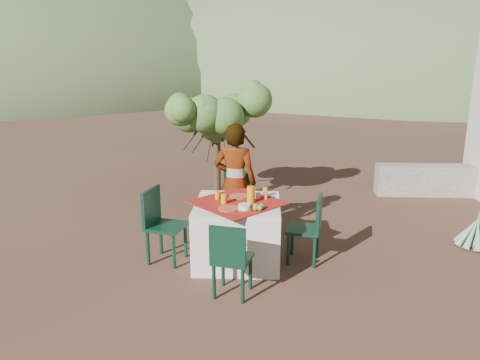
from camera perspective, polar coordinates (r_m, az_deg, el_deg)
name	(u,v)px	position (r m, az deg, el deg)	size (l,w,h in m)	color
ground	(240,277)	(5.51, 0.04, -11.79)	(160.00, 160.00, 0.00)	#3C241B
table	(238,232)	(5.78, -0.30, -6.30)	(1.30, 1.30, 0.76)	white
chair_far	(238,198)	(6.79, -0.30, -2.19)	(0.44, 0.44, 0.84)	black
chair_near	(230,257)	(4.91, -1.18, -9.38)	(0.46, 0.46, 0.83)	black
chair_left	(160,221)	(5.81, -9.70, -5.00)	(0.52, 0.52, 0.92)	black
chair_right	(310,226)	(5.76, 8.50, -5.55)	(0.47, 0.47, 0.85)	black
person	(235,183)	(6.30, -0.59, -0.32)	(0.59, 0.39, 1.62)	#8C6651
shrub_tree	(220,121)	(7.64, -2.41, 7.21)	(1.54, 1.51, 1.81)	#412F20
agave	(477,233)	(6.99, 26.89, -5.76)	(0.55, 0.53, 0.58)	gray
stone_wall	(450,180)	(9.22, 24.19, -0.05)	(2.60, 0.35, 0.55)	gray
hill_near_left	(23,86)	(39.46, -24.99, 10.35)	(40.00, 40.00, 16.00)	#405731
hill_near_right	(404,82)	(42.62, 19.39, 11.18)	(48.00, 48.00, 20.00)	#405731
hill_far_center	(229,73)	(57.11, -1.30, 12.89)	(60.00, 60.00, 24.00)	slate
plate_far	(239,196)	(5.84, -0.11, -1.99)	(0.25, 0.25, 0.01)	brown
plate_near	(228,208)	(5.40, -1.43, -3.49)	(0.24, 0.24, 0.01)	brown
glass_far	(217,195)	(5.76, -2.77, -1.85)	(0.06, 0.06, 0.10)	orange
glass_near	(224,199)	(5.58, -1.98, -2.32)	(0.07, 0.07, 0.11)	orange
juice_pitcher	(251,195)	(5.60, 1.32, -1.78)	(0.09, 0.09, 0.20)	orange
bowl_plate	(244,209)	(5.38, 0.53, -3.57)	(0.18, 0.18, 0.01)	brown
white_bowl	(244,206)	(5.37, 0.53, -3.24)	(0.14, 0.14, 0.05)	silver
jar_left	(266,195)	(5.77, 3.14, -1.89)	(0.05, 0.05, 0.08)	orange
jar_right	(265,192)	(5.88, 3.09, -1.44)	(0.07, 0.07, 0.10)	orange
napkin_holder	(258,196)	(5.77, 2.16, -1.90)	(0.06, 0.04, 0.08)	silver
fruit_cluster	(258,207)	(5.37, 2.21, -3.32)	(0.13, 0.12, 0.07)	#5A8630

